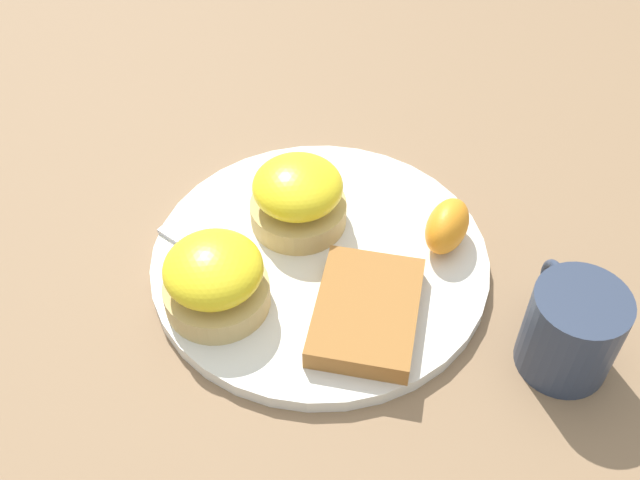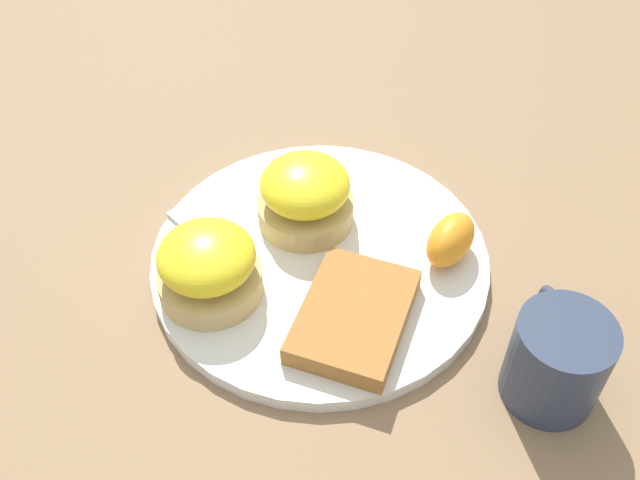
% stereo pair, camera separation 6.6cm
% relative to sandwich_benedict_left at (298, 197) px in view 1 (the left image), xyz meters
% --- Properties ---
extents(ground_plane, '(1.10, 1.10, 0.00)m').
position_rel_sandwich_benedict_left_xyz_m(ground_plane, '(-0.05, -0.01, -0.05)').
color(ground_plane, '#846647').
extents(plate, '(0.31, 0.31, 0.01)m').
position_rel_sandwich_benedict_left_xyz_m(plate, '(-0.05, -0.01, -0.04)').
color(plate, silver).
rests_on(plate, ground_plane).
extents(sandwich_benedict_left, '(0.09, 0.09, 0.07)m').
position_rel_sandwich_benedict_left_xyz_m(sandwich_benedict_left, '(0.00, 0.00, 0.00)').
color(sandwich_benedict_left, tan).
rests_on(sandwich_benedict_left, plate).
extents(sandwich_benedict_right, '(0.09, 0.09, 0.07)m').
position_rel_sandwich_benedict_left_xyz_m(sandwich_benedict_right, '(-0.09, 0.08, 0.00)').
color(sandwich_benedict_right, tan).
rests_on(sandwich_benedict_right, plate).
extents(hashbrown_patty, '(0.14, 0.12, 0.02)m').
position_rel_sandwich_benedict_left_xyz_m(hashbrown_patty, '(-0.12, -0.04, -0.02)').
color(hashbrown_patty, '#9C642D').
rests_on(hashbrown_patty, plate).
extents(orange_wedge, '(0.07, 0.06, 0.04)m').
position_rel_sandwich_benedict_left_xyz_m(orange_wedge, '(-0.04, -0.13, -0.01)').
color(orange_wedge, orange).
rests_on(orange_wedge, plate).
extents(fork, '(0.18, 0.18, 0.00)m').
position_rel_sandwich_benedict_left_xyz_m(fork, '(-0.09, 0.03, -0.03)').
color(fork, silver).
rests_on(fork, plate).
extents(cup, '(0.10, 0.08, 0.08)m').
position_rel_sandwich_benedict_left_xyz_m(cup, '(-0.17, -0.20, -0.00)').
color(cup, '#2D384C').
rests_on(cup, ground_plane).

